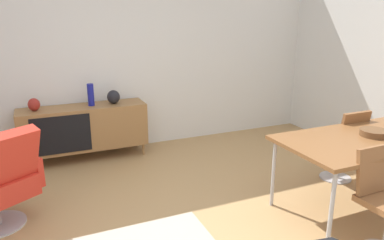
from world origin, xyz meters
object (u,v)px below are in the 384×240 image
object	(u,v)px
sideboard	(84,127)
dining_table	(364,142)
vase_cobalt	(113,97)
vase_sculptural_dark	(91,95)
dining_chair_back_right	(344,142)
vase_ceramic_small	(34,105)
wooden_bowl_on_table	(374,133)

from	to	relation	value
sideboard	dining_table	distance (m)	3.32
vase_cobalt	vase_sculptural_dark	xyz separation A→B (m)	(-0.29, 0.00, 0.05)
dining_chair_back_right	vase_ceramic_small	bearing A→B (deg)	149.66
vase_cobalt	vase_sculptural_dark	world-z (taller)	vase_sculptural_dark
vase_ceramic_small	dining_chair_back_right	size ratio (longest dim) A/B	0.19
sideboard	dining_chair_back_right	world-z (taller)	dining_chair_back_right
vase_ceramic_small	wooden_bowl_on_table	world-z (taller)	vase_ceramic_small
vase_sculptural_dark	vase_ceramic_small	xyz separation A→B (m)	(-0.68, 0.00, -0.06)
vase_cobalt	wooden_bowl_on_table	world-z (taller)	vase_cobalt
vase_ceramic_small	sideboard	bearing A→B (deg)	-0.19
vase_cobalt	dining_chair_back_right	world-z (taller)	vase_cobalt
vase_ceramic_small	wooden_bowl_on_table	size ratio (longest dim) A/B	0.61
wooden_bowl_on_table	dining_chair_back_right	xyz separation A→B (m)	(0.21, 0.54, -0.30)
vase_ceramic_small	dining_chair_back_right	bearing A→B (deg)	-30.34
dining_table	wooden_bowl_on_table	world-z (taller)	wooden_bowl_on_table
wooden_bowl_on_table	vase_sculptural_dark	bearing A→B (deg)	133.58
vase_ceramic_small	dining_chair_back_right	distance (m)	3.70
vase_cobalt	wooden_bowl_on_table	distance (m)	3.12
dining_table	vase_cobalt	bearing A→B (deg)	127.46
vase_sculptural_dark	dining_chair_back_right	bearing A→B (deg)	-36.72
dining_table	dining_chair_back_right	distance (m)	0.70
vase_sculptural_dark	wooden_bowl_on_table	size ratio (longest dim) A/B	1.10
vase_sculptural_dark	vase_ceramic_small	bearing A→B (deg)	180.00
vase_cobalt	sideboard	bearing A→B (deg)	-179.74
vase_sculptural_dark	vase_ceramic_small	size ratio (longest dim) A/B	1.80
sideboard	vase_cobalt	xyz separation A→B (m)	(0.41, 0.00, 0.37)
wooden_bowl_on_table	vase_cobalt	bearing A→B (deg)	129.73
vase_sculptural_dark	dining_chair_back_right	size ratio (longest dim) A/B	0.33
dining_table	dining_chair_back_right	bearing A→B (deg)	57.94
vase_ceramic_small	dining_chair_back_right	xyz separation A→B (m)	(3.18, -1.86, -0.33)
dining_chair_back_right	wooden_bowl_on_table	bearing A→B (deg)	-111.04
dining_chair_back_right	sideboard	bearing A→B (deg)	144.57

